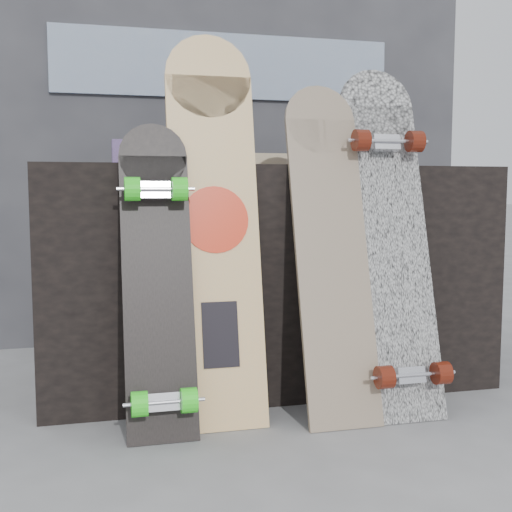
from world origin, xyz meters
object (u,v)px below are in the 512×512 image
object	(u,v)px
skateboard_dark	(158,274)
longboard_geisha	(214,214)
vendor_table	(266,276)
longboard_cascadia	(390,231)
longboard_celtic	(330,239)

from	to	relation	value
skateboard_dark	longboard_geisha	bearing A→B (deg)	24.57
vendor_table	longboard_cascadia	xyz separation A→B (m)	(0.32, -0.38, 0.18)
longboard_geisha	longboard_cascadia	xyz separation A→B (m)	(0.57, -0.05, -0.06)
longboard_geisha	longboard_celtic	size ratio (longest dim) A/B	1.14
longboard_celtic	skateboard_dark	xyz separation A→B (m)	(-0.55, -0.03, -0.09)
vendor_table	longboard_celtic	xyz separation A→B (m)	(0.11, -0.38, 0.16)
longboard_geisha	vendor_table	bearing A→B (deg)	52.32
longboard_cascadia	longboard_geisha	bearing A→B (deg)	174.47
vendor_table	skateboard_dark	bearing A→B (deg)	-136.74
skateboard_dark	longboard_celtic	bearing A→B (deg)	3.00
longboard_geisha	longboard_celtic	xyz separation A→B (m)	(0.36, -0.06, -0.08)
longboard_cascadia	skateboard_dark	size ratio (longest dim) A/B	1.22
longboard_cascadia	skateboard_dark	bearing A→B (deg)	-177.76
skateboard_dark	vendor_table	bearing A→B (deg)	43.26
vendor_table	longboard_celtic	size ratio (longest dim) A/B	1.51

